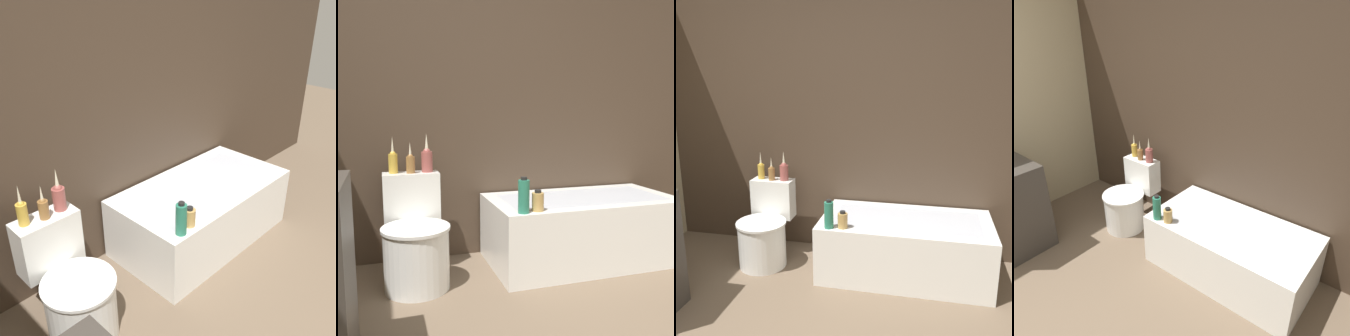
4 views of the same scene
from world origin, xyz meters
The scene contains 8 objects.
wall_back_tiled centered at (0.00, 2.22, 1.30)m, with size 6.40×0.06×2.60m.
bathtub centered at (0.79, 1.80, 0.25)m, with size 1.41×0.74×0.49m.
toilet centered at (-0.45, 1.74, 0.29)m, with size 0.44×0.60×0.72m.
vase_gold centered at (-0.57, 1.98, 0.80)m, with size 0.06×0.06×0.25m.
vase_silver centered at (-0.45, 1.95, 0.79)m, with size 0.06×0.06×0.22m.
vase_bronze centered at (-0.34, 1.97, 0.81)m, with size 0.08×0.08×0.27m.
shampoo_bottle_tall centered at (0.21, 1.49, 0.61)m, with size 0.07×0.07×0.23m.
shampoo_bottle_short centered at (0.32, 1.51, 0.56)m, with size 0.08×0.08×0.14m.
Camera 1 is at (-1.31, 0.11, 2.00)m, focal length 42.00 mm.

